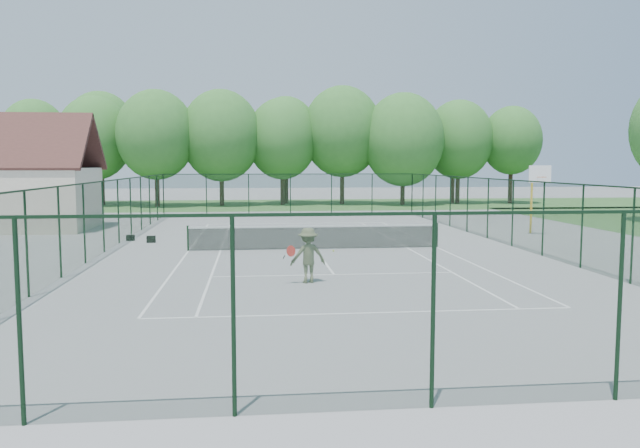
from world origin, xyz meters
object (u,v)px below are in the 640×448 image
at_px(tennis_net, 315,236).
at_px(tennis_player, 308,255).
at_px(basketball_goal, 536,186).
at_px(sports_bag_a, 130,238).

height_order(tennis_net, tennis_player, tennis_player).
bearing_deg(basketball_goal, sports_bag_a, -178.47).
height_order(basketball_goal, sports_bag_a, basketball_goal).
bearing_deg(basketball_goal, tennis_net, -159.81).
distance_m(tennis_net, sports_bag_a, 9.52).
bearing_deg(tennis_net, tennis_player, -97.35).
bearing_deg(sports_bag_a, tennis_player, -41.33).
bearing_deg(sports_bag_a, basketball_goal, 16.84).
distance_m(basketball_goal, sports_bag_a, 20.99).
bearing_deg(sports_bag_a, tennis_net, -9.08).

